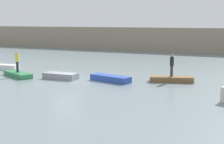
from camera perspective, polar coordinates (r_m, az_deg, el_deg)
ground_plane at (r=26.79m, az=-7.94°, el=-1.55°), size 120.00×120.00×0.00m
embankment_wall at (r=51.99m, az=8.87°, el=5.58°), size 80.00×1.20×3.81m
rowboat_white at (r=34.36m, az=-18.12°, el=0.82°), size 2.79×1.31×0.51m
rowboat_green at (r=29.71m, az=-16.13°, el=-0.41°), size 3.79×2.56×0.40m
rowboat_grey at (r=27.76m, az=-8.97°, el=-0.68°), size 2.93×1.24×0.51m
rowboat_blue at (r=26.29m, az=-0.28°, el=-1.13°), size 3.66×1.82×0.49m
rowboat_brown at (r=26.49m, az=10.33°, el=-1.25°), size 3.59×2.09×0.44m
person_yellow_shirt at (r=29.54m, az=-16.23°, el=1.92°), size 0.32×0.32×1.83m
person_dark_shirt at (r=26.31m, az=10.40°, el=1.37°), size 0.32×0.32×1.79m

